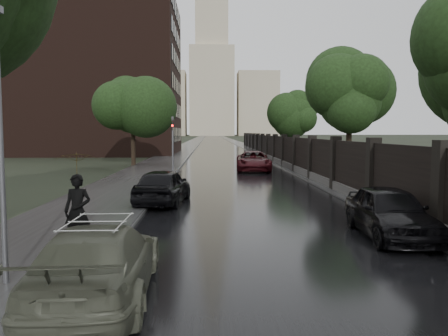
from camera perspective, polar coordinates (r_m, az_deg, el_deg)
ground at (r=7.26m, az=12.18°, el=-19.11°), size 800.00×800.00×0.00m
road at (r=196.46m, az=-1.42°, el=3.93°), size 8.00×420.00×0.02m
sidewalk_left at (r=196.50m, az=-3.17°, el=3.94°), size 4.00×420.00×0.16m
verge_right at (r=196.58m, az=0.19°, el=3.94°), size 3.00×420.00×0.08m
fence_right at (r=39.00m, az=7.35°, el=1.93°), size 0.45×75.72×2.70m
tree_left_far at (r=37.05m, az=-11.87°, el=8.26°), size 4.25×4.25×7.39m
tree_right_b at (r=29.94m, az=16.10°, el=8.47°), size 4.08×4.08×7.01m
tree_right_c at (r=47.37m, az=9.33°, el=7.17°), size 4.08×4.08×7.01m
lamp_post at (r=8.77m, az=-27.15°, el=2.59°), size 0.25×0.12×5.11m
traffic_light at (r=31.54m, az=-6.71°, el=3.79°), size 0.16×0.32×4.00m
brick_building at (r=61.08m, az=-17.75°, el=11.21°), size 24.00×18.00×20.00m
stalinist_tower at (r=308.48m, az=-1.61°, el=11.38°), size 92.00×30.00×159.00m
volga_sedan at (r=8.06m, az=-16.08°, el=-11.72°), size 2.07×4.65×1.33m
hatchback_left at (r=17.79m, az=-7.96°, el=-2.36°), size 2.23×4.46×1.46m
car_right_near at (r=12.95m, az=20.82°, el=-5.38°), size 1.89×4.27×1.43m
car_right_far at (r=32.52m, az=3.86°, el=0.91°), size 2.69×5.41×1.47m
pedestrian_umbrella at (r=10.87m, az=-18.71°, el=-0.37°), size 1.14×1.16×2.76m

